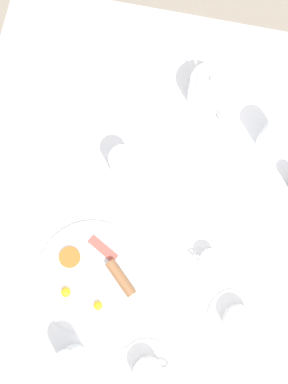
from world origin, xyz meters
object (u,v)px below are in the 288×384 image
teapot_near (210,90)px  breakfast_plate (93,277)px  wine_glass_spare (123,164)px  water_glass_short (275,135)px  water_glass_tall (70,362)px  knife_by_plate (241,198)px  teacup_with_saucer_left (148,372)px  napkin_folded (40,101)px  teacup_with_saucer_right (238,320)px  creamer_jug (209,259)px

teapot_near → breakfast_plate: bearing=120.7°
teapot_near → wine_glass_spare: bearing=104.4°
breakfast_plate → wine_glass_spare: (-0.02, -0.32, 0.05)m
teapot_near → water_glass_short: 0.22m
water_glass_tall → knife_by_plate: bearing=-125.8°
teacup_with_saucer_left → breakfast_plate: bearing=-46.9°
breakfast_plate → knife_by_plate: breakfast_plate is taller
wine_glass_spare → napkin_folded: 0.33m
napkin_folded → teacup_with_saucer_right: bearing=143.1°
teacup_with_saucer_left → napkin_folded: 0.82m
knife_by_plate → napkin_folded: bearing=-15.4°
teacup_with_saucer_left → wine_glass_spare: (0.17, -0.53, 0.03)m
water_glass_tall → knife_by_plate: water_glass_tall is taller
water_glass_short → knife_by_plate: bearing=73.8°
creamer_jug → napkin_folded: 0.67m
napkin_folded → water_glass_tall: bearing=110.8°
water_glass_short → knife_by_plate: (0.05, 0.18, -0.07)m
water_glass_short → knife_by_plate: 0.20m
teacup_with_saucer_right → wine_glass_spare: wine_glass_spare is taller
teapot_near → water_glass_tall: teapot_near is taller
creamer_jug → wine_glass_spare: bearing=-36.8°
teapot_near → creamer_jug: 0.48m
breakfast_plate → creamer_jug: 0.32m
teacup_with_saucer_right → water_glass_tall: (0.41, 0.18, 0.03)m
water_glass_short → napkin_folded: 0.69m
water_glass_tall → water_glass_short: (-0.42, -0.69, 0.01)m
creamer_jug → knife_by_plate: (-0.06, -0.19, -0.02)m
water_glass_tall → knife_by_plate: size_ratio=0.54×
water_glass_short → wine_glass_spare: (0.40, 0.16, -0.01)m
teacup_with_saucer_right → water_glass_short: 0.51m
water_glass_tall → wine_glass_spare: water_glass_tall is taller
teapot_near → wine_glass_spare: size_ratio=1.52×
teacup_with_saucer_left → wine_glass_spare: size_ratio=1.38×
teapot_near → creamer_jug: teapot_near is taller
water_glass_short → knife_by_plate: water_glass_short is taller
wine_glass_spare → knife_by_plate: size_ratio=0.53×
teapot_near → teacup_with_saucer_left: bearing=139.7°
breakfast_plate → teacup_with_saucer_left: (-0.19, 0.21, 0.02)m
teapot_near → teacup_with_saucer_left: size_ratio=1.11×
teapot_near → knife_by_plate: bearing=168.6°
wine_glass_spare → napkin_folded: wine_glass_spare is taller
teacup_with_saucer_right → teacup_with_saucer_left: bearing=39.8°
breakfast_plate → water_glass_tall: 0.22m
teacup_with_saucer_left → teacup_with_saucer_right: (-0.21, -0.18, 0.00)m
napkin_folded → teapot_near: bearing=-167.4°
breakfast_plate → knife_by_plate: (-0.37, -0.30, -0.01)m
breakfast_plate → teacup_with_saucer_right: 0.41m
napkin_folded → teacup_with_saucer_left: bearing=124.2°
teacup_with_saucer_left → knife_by_plate: 0.53m
water_glass_tall → water_glass_short: water_glass_short is taller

